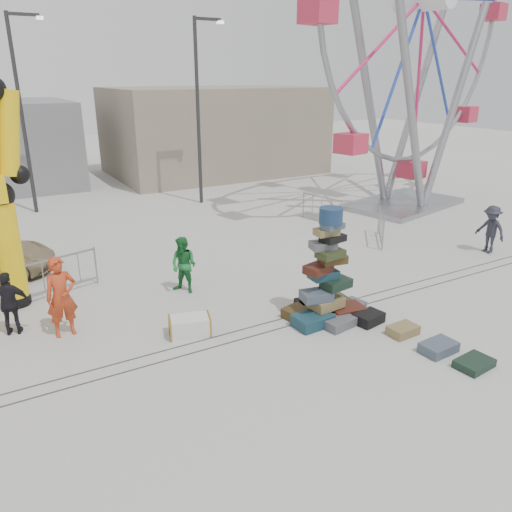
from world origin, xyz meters
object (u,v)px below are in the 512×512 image
steamer_trunk (190,326)px  pedestrian_grey (491,229)px  barricade_wheel_front (381,227)px  pedestrian_red (61,297)px  lamp_post_left (23,106)px  lamp_post_right (200,103)px  suitcase_tower (325,288)px  pedestrian_black (10,304)px  pedestrian_green (184,265)px  ferris_wheel (421,27)px  barricade_wheel_back (322,209)px  barricade_dummy_c (62,275)px

steamer_trunk → pedestrian_grey: size_ratio=0.58×
barricade_wheel_front → pedestrian_red: size_ratio=1.06×
lamp_post_left → pedestrian_red: (-1.01, -12.16, -3.54)m
lamp_post_right → pedestrian_grey: size_ratio=4.97×
suitcase_tower → pedestrian_grey: 7.86m
barricade_wheel_front → lamp_post_left: bearing=82.7°
pedestrian_grey → pedestrian_black: bearing=-97.4°
pedestrian_green → pedestrian_grey: (10.16, -2.02, 0.02)m
pedestrian_red → pedestrian_black: size_ratio=1.24×
ferris_wheel → barricade_wheel_front: ferris_wheel is taller
lamp_post_left → pedestrian_grey: size_ratio=4.97×
lamp_post_left → pedestrian_grey: (12.45, -13.29, -3.68)m
lamp_post_right → pedestrian_green: bearing=-116.9°
barricade_wheel_front → ferris_wheel: bearing=-14.4°
steamer_trunk → barricade_wheel_front: barricade_wheel_front is taller
steamer_trunk → barricade_wheel_back: bearing=52.4°
lamp_post_right → pedestrian_red: 13.42m
lamp_post_left → pedestrian_black: bearing=-100.0°
lamp_post_right → pedestrian_grey: lamp_post_right is taller
suitcase_tower → pedestrian_black: (-6.72, 2.92, -0.02)m
barricade_wheel_back → pedestrian_grey: pedestrian_grey is taller
pedestrian_grey → steamer_trunk: bearing=-88.8°
steamer_trunk → pedestrian_grey: 11.01m
pedestrian_black → pedestrian_red: bearing=163.5°
pedestrian_black → lamp_post_left: bearing=-84.9°
pedestrian_green → pedestrian_grey: 10.36m
barricade_wheel_front → pedestrian_grey: 3.58m
lamp_post_right → barricade_dummy_c: lamp_post_right is taller
suitcase_tower → pedestrian_green: 3.97m
barricade_wheel_back → pedestrian_red: bearing=-78.9°
barricade_dummy_c → lamp_post_right: bearing=30.6°
lamp_post_left → suitcase_tower: lamp_post_left is taller
lamp_post_left → pedestrian_green: bearing=-78.5°
suitcase_tower → pedestrian_red: bearing=158.4°
lamp_post_left → barricade_dummy_c: size_ratio=4.00×
lamp_post_left → ferris_wheel: ferris_wheel is taller
barricade_wheel_back → pedestrian_green: size_ratio=1.27×
lamp_post_right → barricade_wheel_back: (2.77, -5.53, -3.93)m
suitcase_tower → barricade_dummy_c: size_ratio=1.40×
suitcase_tower → steamer_trunk: (-3.21, 0.84, -0.57)m
barricade_dummy_c → pedestrian_grey: (13.08, -3.58, 0.25)m
barricade_wheel_back → ferris_wheel: bearing=81.3°
ferris_wheel → barricade_wheel_front: (-4.56, -3.38, -6.94)m
lamp_post_right → suitcase_tower: (-2.32, -12.45, -3.70)m
lamp_post_left → barricade_wheel_back: bearing=-37.6°
lamp_post_right → suitcase_tower: 13.19m
barricade_dummy_c → pedestrian_green: 3.32m
lamp_post_right → suitcase_tower: size_ratio=2.85×
barricade_wheel_back → lamp_post_right: bearing=-165.5°
barricade_dummy_c → pedestrian_grey: 13.57m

